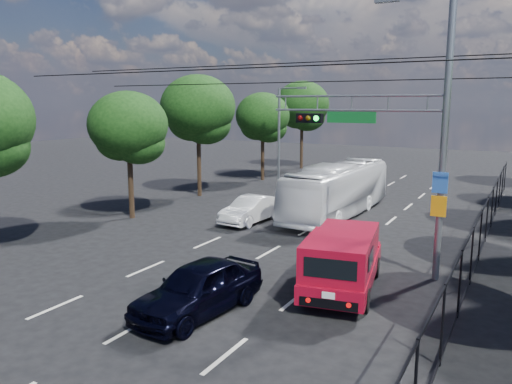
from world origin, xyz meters
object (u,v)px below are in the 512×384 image
Objects in this scene: white_van at (251,209)px; signal_mast at (407,126)px; white_bus at (338,190)px; red_pickup at (343,259)px; navy_hatchback at (198,288)px.

signal_mast is at bearing -22.24° from white_van.
white_bus is 4.99m from white_van.
red_pickup is (-1.26, -2.55, -4.18)m from signal_mast.
navy_hatchback is 1.11× the size of white_van.
white_van is (-4.20, 10.47, -0.10)m from navy_hatchback.
signal_mast reaches higher than white_van.
white_bus is 2.52× the size of white_van.
navy_hatchback is at bearing -63.98° from white_van.
white_bus is at bearing 123.42° from signal_mast.
signal_mast is 10.54m from white_van.
white_bus is (-0.90, 14.13, 0.64)m from navy_hatchback.
white_bus is (-5.21, 7.89, -3.84)m from signal_mast.
navy_hatchback is at bearing -84.48° from white_bus.
white_van is at bearing 153.58° from signal_mast.
white_bus reaches higher than red_pickup.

